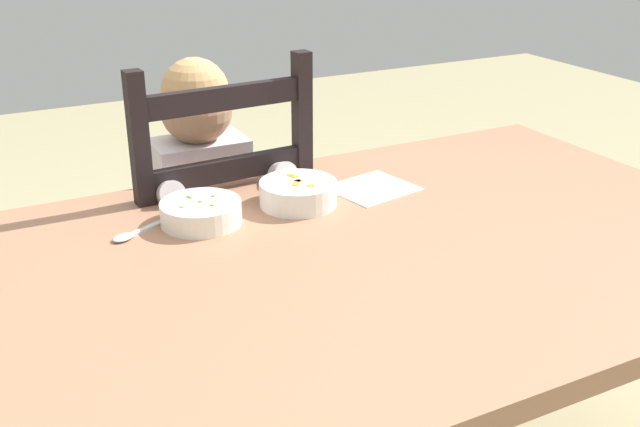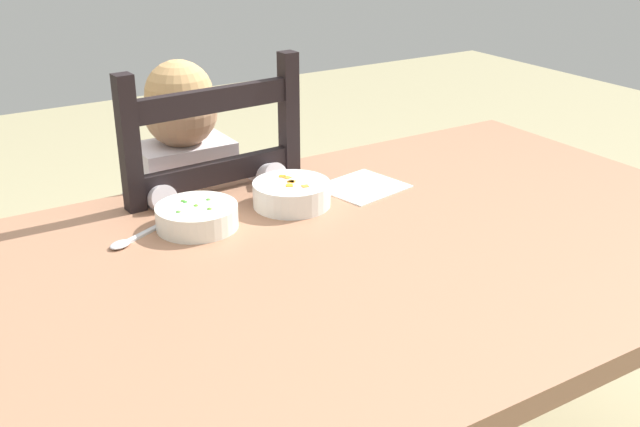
{
  "view_description": "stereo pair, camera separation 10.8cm",
  "coord_description": "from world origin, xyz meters",
  "px_view_note": "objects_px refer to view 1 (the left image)",
  "views": [
    {
      "loc": [
        -0.67,
        -1.08,
        1.31
      ],
      "look_at": [
        -0.07,
        0.07,
        0.76
      ],
      "focal_mm": 42.43,
      "sensor_mm": 36.0,
      "label": 1
    },
    {
      "loc": [
        -0.76,
        -1.03,
        1.31
      ],
      "look_at": [
        -0.07,
        0.07,
        0.76
      ],
      "focal_mm": 42.43,
      "sensor_mm": 36.0,
      "label": 2
    }
  ],
  "objects_px": {
    "dining_chair": "(210,259)",
    "child_figure": "(206,197)",
    "spoon": "(131,234)",
    "bowl_of_peas": "(201,212)",
    "dining_table": "(370,284)",
    "bowl_of_carrots": "(298,192)"
  },
  "relations": [
    {
      "from": "bowl_of_carrots",
      "to": "spoon",
      "type": "distance_m",
      "value": 0.35
    },
    {
      "from": "child_figure",
      "to": "spoon",
      "type": "bearing_deg",
      "value": -130.4
    },
    {
      "from": "bowl_of_carrots",
      "to": "child_figure",
      "type": "bearing_deg",
      "value": 110.04
    },
    {
      "from": "dining_table",
      "to": "child_figure",
      "type": "relative_size",
      "value": 1.6
    },
    {
      "from": "bowl_of_peas",
      "to": "spoon",
      "type": "height_order",
      "value": "bowl_of_peas"
    },
    {
      "from": "dining_table",
      "to": "bowl_of_peas",
      "type": "xyz_separation_m",
      "value": [
        -0.25,
        0.24,
        0.11
      ]
    },
    {
      "from": "bowl_of_carrots",
      "to": "dining_chair",
      "type": "bearing_deg",
      "value": 109.24
    },
    {
      "from": "dining_table",
      "to": "bowl_of_peas",
      "type": "relative_size",
      "value": 9.69
    },
    {
      "from": "dining_table",
      "to": "spoon",
      "type": "relative_size",
      "value": 11.83
    },
    {
      "from": "spoon",
      "to": "dining_table",
      "type": "bearing_deg",
      "value": -32.09
    },
    {
      "from": "dining_chair",
      "to": "spoon",
      "type": "xyz_separation_m",
      "value": [
        -0.25,
        -0.29,
        0.24
      ]
    },
    {
      "from": "child_figure",
      "to": "spoon",
      "type": "distance_m",
      "value": 0.39
    },
    {
      "from": "child_figure",
      "to": "bowl_of_peas",
      "type": "height_order",
      "value": "child_figure"
    },
    {
      "from": "dining_chair",
      "to": "child_figure",
      "type": "relative_size",
      "value": 1.02
    },
    {
      "from": "dining_table",
      "to": "child_figure",
      "type": "bearing_deg",
      "value": 104.92
    },
    {
      "from": "spoon",
      "to": "bowl_of_peas",
      "type": "bearing_deg",
      "value": -1.08
    },
    {
      "from": "child_figure",
      "to": "bowl_of_carrots",
      "type": "distance_m",
      "value": 0.32
    },
    {
      "from": "dining_chair",
      "to": "dining_table",
      "type": "bearing_deg",
      "value": -75.5
    },
    {
      "from": "dining_chair",
      "to": "child_figure",
      "type": "bearing_deg",
      "value": -121.39
    },
    {
      "from": "bowl_of_peas",
      "to": "bowl_of_carrots",
      "type": "xyz_separation_m",
      "value": [
        0.21,
        -0.0,
        0.0
      ]
    },
    {
      "from": "dining_chair",
      "to": "spoon",
      "type": "distance_m",
      "value": 0.45
    },
    {
      "from": "dining_chair",
      "to": "bowl_of_peas",
      "type": "height_order",
      "value": "dining_chair"
    }
  ]
}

